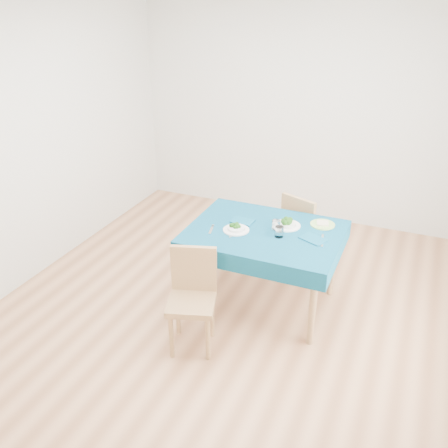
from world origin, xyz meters
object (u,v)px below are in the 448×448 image
at_px(bowl_far, 287,222).
at_px(table, 263,268).
at_px(side_plate, 323,224).
at_px(bowl_near, 236,227).
at_px(chair_near, 191,299).
at_px(chair_far, 307,226).

bearing_deg(bowl_far, table, -132.29).
bearing_deg(bowl_far, side_plate, 26.88).
bearing_deg(bowl_near, chair_near, -97.34).
relative_size(bowl_near, bowl_far, 0.92).
relative_size(table, bowl_far, 5.29).
height_order(chair_near, chair_far, chair_far).
xyz_separation_m(chair_near, bowl_far, (0.48, 0.98, 0.33)).
relative_size(table, side_plate, 6.01).
relative_size(chair_far, bowl_near, 4.19).
bearing_deg(bowl_near, bowl_far, 33.99).
height_order(table, bowl_far, bowl_far).
height_order(table, side_plate, side_plate).
bearing_deg(side_plate, chair_far, 117.52).
relative_size(table, bowl_near, 5.73).
bearing_deg(bowl_far, bowl_near, -146.01).
bearing_deg(bowl_near, chair_far, 63.88).
bearing_deg(side_plate, chair_near, -124.32).
height_order(chair_far, bowl_far, chair_far).
height_order(table, chair_far, chair_far).
xyz_separation_m(chair_near, bowl_near, (0.09, 0.72, 0.33)).
distance_m(chair_near, chair_far, 1.68).
relative_size(table, chair_far, 1.37).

